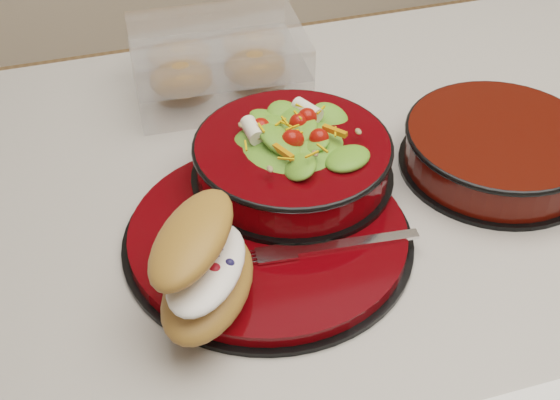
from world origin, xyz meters
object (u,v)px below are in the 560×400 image
object	(u,v)px
island_counter	(302,397)
salad_bowl	(292,152)
extra_bowl	(499,147)
croissant	(205,266)
fork	(332,246)
pastry_box	(218,63)
dinner_plate	(269,235)

from	to	relation	value
island_counter	salad_bowl	xyz separation A→B (m)	(-0.03, -0.01, 0.50)
island_counter	extra_bowl	world-z (taller)	extra_bowl
island_counter	croissant	size ratio (longest dim) A/B	6.81
croissant	extra_bowl	world-z (taller)	croissant
island_counter	croissant	world-z (taller)	croissant
fork	pastry_box	xyz separation A→B (m)	(-0.04, 0.36, 0.02)
fork	extra_bowl	world-z (taller)	extra_bowl
salad_bowl	fork	world-z (taller)	salad_bowl
extra_bowl	fork	bearing A→B (deg)	-158.98
croissant	extra_bowl	xyz separation A→B (m)	(0.39, 0.13, -0.03)
salad_bowl	pastry_box	distance (m)	0.24
dinner_plate	croissant	size ratio (longest dim) A/B	1.76
dinner_plate	croissant	bearing A→B (deg)	-137.75
croissant	pastry_box	bearing A→B (deg)	16.35
dinner_plate	pastry_box	size ratio (longest dim) A/B	1.34
island_counter	dinner_plate	xyz separation A→B (m)	(-0.08, -0.09, 0.46)
island_counter	pastry_box	xyz separation A→B (m)	(-0.06, 0.22, 0.49)
croissant	fork	bearing A→B (deg)	-46.33
salad_bowl	extra_bowl	world-z (taller)	salad_bowl
salad_bowl	dinner_plate	bearing A→B (deg)	-123.27
fork	pastry_box	distance (m)	0.37
croissant	pastry_box	world-z (taller)	croissant
croissant	pastry_box	xyz separation A→B (m)	(0.11, 0.39, -0.02)
island_counter	fork	world-z (taller)	fork
fork	island_counter	bearing A→B (deg)	-3.45
pastry_box	extra_bowl	world-z (taller)	pastry_box
fork	croissant	bearing A→B (deg)	107.62
island_counter	fork	xyz separation A→B (m)	(-0.02, -0.14, 0.47)
salad_bowl	croissant	world-z (taller)	salad_bowl
croissant	pastry_box	distance (m)	0.41
dinner_plate	extra_bowl	xyz separation A→B (m)	(0.31, 0.05, 0.02)
dinner_plate	pastry_box	world-z (taller)	pastry_box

